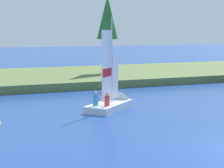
# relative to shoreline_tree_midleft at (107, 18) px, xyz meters

# --- Properties ---
(shore_bank) EXTENTS (80.00, 13.95, 0.64)m
(shore_bank) POSITION_rel_shoreline_tree_midleft_xyz_m (-3.32, 0.74, -5.43)
(shore_bank) COLOR #5B703D
(shore_bank) RESTS_ON ground
(shoreline_tree_midleft) EXTENTS (2.01, 2.01, 7.27)m
(shoreline_tree_midleft) POSITION_rel_shoreline_tree_midleft_xyz_m (0.00, 0.00, 0.00)
(shoreline_tree_midleft) COLOR brown
(shoreline_tree_midleft) RESTS_ON shore_bank
(sailboat) EXTENTS (4.00, 3.79, 5.90)m
(sailboat) POSITION_rel_shoreline_tree_midleft_xyz_m (-5.04, -13.79, -5.39)
(sailboat) COLOR silver
(sailboat) RESTS_ON ground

